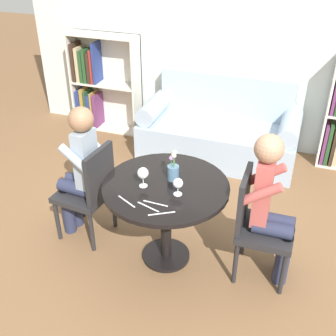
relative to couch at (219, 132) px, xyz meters
name	(u,v)px	position (x,y,z in m)	size (l,w,h in m)	color
ground_plane	(166,256)	(0.00, -1.85, -0.31)	(16.00, 16.00, 0.00)	brown
back_wall	(234,32)	(0.00, 0.42, 1.04)	(5.20, 0.05, 2.70)	silver
round_table	(166,199)	(0.00, -1.85, 0.28)	(0.98, 0.98, 0.73)	black
couch	(219,132)	(0.00, 0.00, 0.00)	(1.78, 0.80, 0.92)	#9EB2C6
bookshelf_left	(98,84)	(-1.69, 0.27, 0.28)	(0.89, 0.28, 1.25)	silver
chair_left	(90,189)	(-0.70, -1.80, 0.18)	(0.46, 0.46, 0.90)	#232326
chair_right	(257,222)	(0.70, -1.77, 0.18)	(0.43, 0.43, 0.90)	#232326
person_left	(80,170)	(-0.79, -1.78, 0.35)	(0.44, 0.37, 1.24)	#282D47
person_right	(271,206)	(0.79, -1.76, 0.35)	(0.42, 0.34, 1.24)	#282D47
wine_glass_left	(143,174)	(-0.15, -1.92, 0.53)	(0.09, 0.09, 0.16)	white
wine_glass_right	(178,184)	(0.13, -1.94, 0.51)	(0.08, 0.08, 0.14)	white
flower_vase	(173,170)	(0.03, -1.76, 0.51)	(0.09, 0.09, 0.26)	slate
knife_left_setting	(127,201)	(-0.19, -2.15, 0.42)	(0.17, 0.10, 0.00)	silver
fork_left_setting	(162,213)	(0.09, -2.20, 0.42)	(0.17, 0.11, 0.00)	silver
knife_right_setting	(156,203)	(0.01, -2.10, 0.42)	(0.19, 0.02, 0.00)	silver
fork_right_setting	(148,207)	(-0.02, -2.16, 0.42)	(0.18, 0.07, 0.00)	silver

